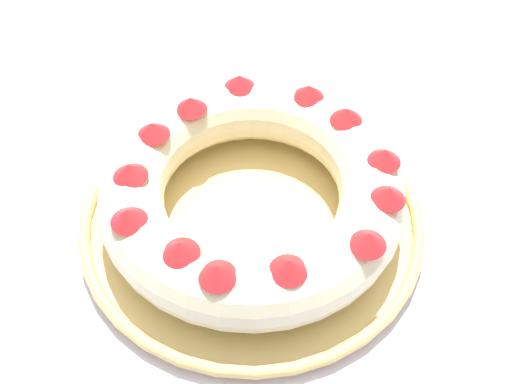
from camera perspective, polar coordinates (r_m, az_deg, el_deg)
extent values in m
cube|color=silver|center=(0.63, -0.85, -4.59)|extent=(1.19, 1.09, 0.03)
cylinder|color=brown|center=(1.39, -11.03, 8.60)|extent=(0.06, 0.06, 0.73)
cylinder|color=tan|center=(0.62, 0.00, -2.71)|extent=(0.34, 0.34, 0.01)
torus|color=tan|center=(0.62, 0.00, -2.28)|extent=(0.35, 0.35, 0.01)
torus|color=beige|center=(0.59, 0.00, 0.00)|extent=(0.30, 0.30, 0.06)
cone|color=red|center=(0.53, -12.10, -2.22)|extent=(0.04, 0.04, 0.02)
cone|color=red|center=(0.51, -7.22, -5.32)|extent=(0.05, 0.05, 0.02)
cone|color=red|center=(0.49, -3.66, -7.57)|extent=(0.04, 0.04, 0.02)
cone|color=red|center=(0.49, 3.13, -7.03)|extent=(0.05, 0.05, 0.02)
cone|color=red|center=(0.52, 10.64, -4.44)|extent=(0.03, 0.03, 0.02)
cone|color=red|center=(0.55, 12.52, -0.16)|extent=(0.03, 0.03, 0.02)
cone|color=red|center=(0.58, 12.15, 3.39)|extent=(0.04, 0.04, 0.02)
cone|color=red|center=(0.62, 8.63, 7.33)|extent=(0.04, 0.04, 0.02)
cone|color=red|center=(0.64, 5.03, 9.54)|extent=(0.04, 0.04, 0.02)
cone|color=red|center=(0.65, -1.58, 10.51)|extent=(0.04, 0.04, 0.02)
cone|color=red|center=(0.63, -6.23, 8.39)|extent=(0.05, 0.05, 0.02)
cone|color=red|center=(0.61, -9.81, 5.94)|extent=(0.05, 0.05, 0.02)
cone|color=red|center=(0.57, -11.96, 2.01)|extent=(0.05, 0.05, 0.02)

